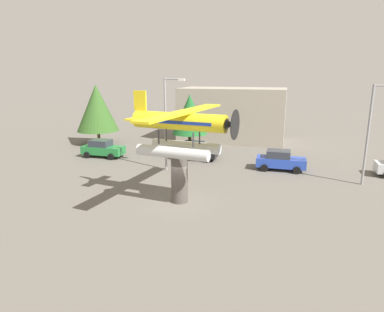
# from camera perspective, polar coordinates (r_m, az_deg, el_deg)

# --- Properties ---
(ground_plane) EXTENTS (140.00, 140.00, 0.00)m
(ground_plane) POSITION_cam_1_polar(r_m,az_deg,el_deg) (22.60, -2.10, -7.69)
(ground_plane) COLOR #605B54
(display_pedestal) EXTENTS (1.10, 1.10, 3.21)m
(display_pedestal) POSITION_cam_1_polar(r_m,az_deg,el_deg) (22.07, -2.14, -3.81)
(display_pedestal) COLOR #4C4742
(display_pedestal) RESTS_ON ground
(floatplane_monument) EXTENTS (7.07, 10.45, 4.00)m
(floatplane_monument) POSITION_cam_1_polar(r_m,az_deg,el_deg) (21.25, -1.90, 4.59)
(floatplane_monument) COLOR silver
(floatplane_monument) RESTS_ON display_pedestal
(car_near_green) EXTENTS (4.20, 2.02, 1.76)m
(car_near_green) POSITION_cam_1_polar(r_m,az_deg,el_deg) (35.33, -14.90, 1.25)
(car_near_green) COLOR #237A38
(car_near_green) RESTS_ON ground
(car_mid_black) EXTENTS (4.20, 2.02, 1.76)m
(car_mid_black) POSITION_cam_1_polar(r_m,az_deg,el_deg) (33.14, 0.54, 0.90)
(car_mid_black) COLOR black
(car_mid_black) RESTS_ON ground
(car_far_blue) EXTENTS (4.20, 2.02, 1.76)m
(car_far_blue) POSITION_cam_1_polar(r_m,az_deg,el_deg) (30.48, 14.73, -0.70)
(car_far_blue) COLOR #2847B7
(car_far_blue) RESTS_ON ground
(streetlight_primary) EXTENTS (1.84, 0.28, 7.93)m
(streetlight_primary) POSITION_cam_1_polar(r_m,az_deg,el_deg) (28.95, -4.17, 6.48)
(streetlight_primary) COLOR gray
(streetlight_primary) RESTS_ON ground
(streetlight_secondary) EXTENTS (1.84, 0.28, 7.54)m
(streetlight_secondary) POSITION_cam_1_polar(r_m,az_deg,el_deg) (28.10, 28.15, 4.24)
(streetlight_secondary) COLOR gray
(streetlight_secondary) RESTS_ON ground
(storefront_building) EXTENTS (12.79, 6.75, 6.54)m
(storefront_building) POSITION_cam_1_polar(r_m,az_deg,el_deg) (42.81, 6.86, 6.99)
(storefront_building) COLOR #9E9384
(storefront_building) RESTS_ON ground
(tree_west) EXTENTS (4.90, 4.90, 7.04)m
(tree_west) POSITION_cam_1_polar(r_m,az_deg,el_deg) (41.67, -15.80, 7.83)
(tree_west) COLOR brown
(tree_west) RESTS_ON ground
(tree_east) EXTENTS (3.61, 3.61, 6.24)m
(tree_east) POSITION_cam_1_polar(r_m,az_deg,el_deg) (34.51, -0.38, 7.04)
(tree_east) COLOR brown
(tree_east) RESTS_ON ground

